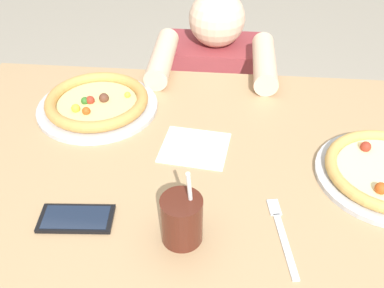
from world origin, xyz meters
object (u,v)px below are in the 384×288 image
at_px(pizza_far, 97,103).
at_px(diner_seated, 213,114).
at_px(fork, 282,232).
at_px(cell_phone, 76,218).
at_px(drink_cup_colored, 182,219).

distance_m(pizza_far, diner_seated, 0.65).
distance_m(fork, diner_seated, 0.94).
xyz_separation_m(pizza_far, cell_phone, (0.06, -0.40, -0.02)).
bearing_deg(cell_phone, drink_cup_colored, -6.23).
bearing_deg(fork, drink_cup_colored, -171.98).
height_order(cell_phone, diner_seated, diner_seated).
distance_m(drink_cup_colored, cell_phone, 0.23).
xyz_separation_m(drink_cup_colored, fork, (0.20, 0.03, -0.05)).
distance_m(fork, cell_phone, 0.41).
bearing_deg(drink_cup_colored, diner_seated, 88.55).
relative_size(pizza_far, fork, 1.62).
relative_size(fork, cell_phone, 1.30).
distance_m(drink_cup_colored, diner_seated, 0.96).
bearing_deg(diner_seated, cell_phone, -105.63).
bearing_deg(drink_cup_colored, pizza_far, 123.33).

